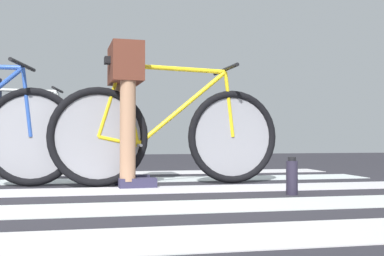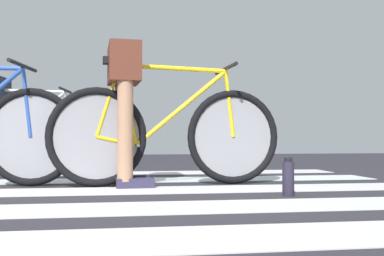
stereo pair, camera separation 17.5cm
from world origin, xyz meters
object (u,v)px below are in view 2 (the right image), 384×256
at_px(bicycle_1_of_3, 167,133).
at_px(bicycle_3_of_3, 24,135).
at_px(cyclist_1_of_3, 124,95).
at_px(water_bottle, 288,178).

height_order(bicycle_1_of_3, bicycle_3_of_3, same).
xyz_separation_m(cyclist_1_of_3, bicycle_3_of_3, (-1.09, 1.95, -0.28)).
height_order(bicycle_1_of_3, water_bottle, bicycle_1_of_3).
xyz_separation_m(bicycle_1_of_3, water_bottle, (0.67, -0.72, -0.28)).
bearing_deg(cyclist_1_of_3, water_bottle, -39.76).
xyz_separation_m(cyclist_1_of_3, water_bottle, (0.98, -0.70, -0.55)).
relative_size(cyclist_1_of_3, water_bottle, 4.42).
distance_m(bicycle_1_of_3, water_bottle, 1.02).
bearing_deg(bicycle_3_of_3, cyclist_1_of_3, -54.29).
relative_size(bicycle_3_of_3, water_bottle, 7.45).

